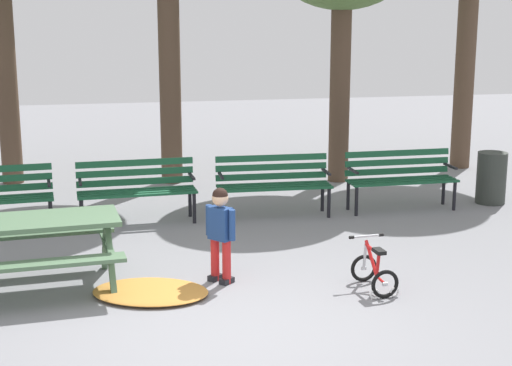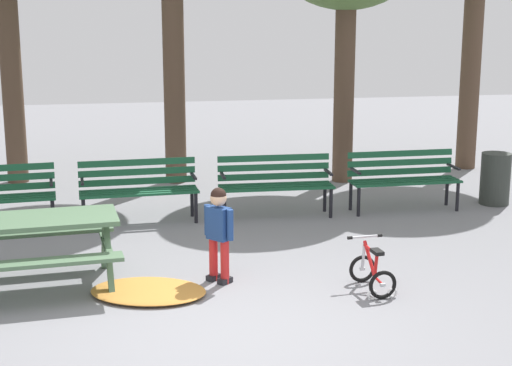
{
  "view_description": "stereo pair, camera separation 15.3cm",
  "coord_description": "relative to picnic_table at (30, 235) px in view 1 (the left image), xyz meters",
  "views": [
    {
      "loc": [
        -1.13,
        -6.58,
        2.87
      ],
      "look_at": [
        0.71,
        2.27,
        0.85
      ],
      "focal_mm": 54.8,
      "sensor_mm": 36.0,
      "label": 1
    },
    {
      "loc": [
        -0.98,
        -6.61,
        2.87
      ],
      "look_at": [
        0.71,
        2.27,
        0.85
      ],
      "focal_mm": 54.8,
      "sensor_mm": 36.0,
      "label": 2
    }
  ],
  "objects": [
    {
      "name": "leaf_pile",
      "position": [
        1.18,
        -0.4,
        -0.56
      ],
      "size": [
        1.41,
        1.19,
        0.07
      ],
      "primitive_type": "ellipsoid",
      "rotation": [
        0.0,
        0.0,
        2.81
      ],
      "color": "#C68438",
      "rests_on": "ground"
    },
    {
      "name": "kids_bicycle",
      "position": [
        3.49,
        -0.72,
        -0.39
      ],
      "size": [
        0.4,
        0.58,
        0.54
      ],
      "color": "black",
      "rests_on": "ground"
    },
    {
      "name": "ground",
      "position": [
        1.84,
        -1.45,
        -0.59
      ],
      "size": [
        36.0,
        36.0,
        0.0
      ],
      "primitive_type": "plane",
      "color": "gray"
    },
    {
      "name": "trash_bin",
      "position": [
        6.5,
        2.47,
        -0.2
      ],
      "size": [
        0.44,
        0.44,
        0.78
      ],
      "primitive_type": "cylinder",
      "color": "#2D332D",
      "rests_on": "ground"
    },
    {
      "name": "picnic_table",
      "position": [
        0.0,
        0.0,
        0.0
      ],
      "size": [
        1.91,
        1.49,
        0.79
      ],
      "color": "#4C6B4C",
      "rests_on": "ground"
    },
    {
      "name": "park_bench_right",
      "position": [
        3.12,
        2.43,
        -0.08
      ],
      "size": [
        1.61,
        0.51,
        0.85
      ],
      "color": "#195133",
      "rests_on": "ground"
    },
    {
      "name": "child_standing",
      "position": [
        1.96,
        -0.16,
        0.02
      ],
      "size": [
        0.29,
        0.32,
        1.04
      ],
      "color": "red",
      "rests_on": "ground"
    },
    {
      "name": "park_bench_far_right",
      "position": [
        5.02,
        2.42,
        -0.08
      ],
      "size": [
        1.6,
        0.47,
        0.85
      ],
      "color": "#195133",
      "rests_on": "ground"
    },
    {
      "name": "park_bench_left",
      "position": [
        1.22,
        2.46,
        -0.08
      ],
      "size": [
        1.62,
        0.52,
        0.85
      ],
      "color": "#195133",
      "rests_on": "ground"
    }
  ]
}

